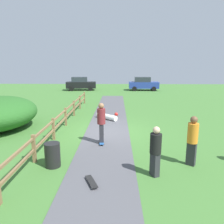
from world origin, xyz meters
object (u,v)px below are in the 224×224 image
at_px(skater_riding, 101,121).
at_px(bystander_orange, 192,138).
at_px(skateboard_loose, 91,182).
at_px(skater_fallen, 107,116).
at_px(parked_car_black, 81,84).
at_px(parked_car_blue, 143,84).
at_px(bystander_black, 155,149).
at_px(trash_bin, 53,155).

height_order(skater_riding, bystander_orange, skater_riding).
relative_size(skateboard_loose, bystander_orange, 0.44).
xyz_separation_m(skater_fallen, bystander_orange, (3.41, -6.79, 0.84)).
bearing_deg(skater_fallen, parked_car_black, 105.25).
relative_size(skater_fallen, parked_car_blue, 0.36).
bearing_deg(bystander_black, skateboard_loose, -163.83).
xyz_separation_m(bystander_orange, parked_car_black, (-8.02, 23.71, -0.08)).
distance_m(trash_bin, bystander_black, 3.69).
relative_size(trash_bin, parked_car_blue, 0.21).
relative_size(skater_fallen, bystander_orange, 0.82).
relative_size(trash_bin, skater_riding, 0.47).
height_order(bystander_black, bystander_orange, bystander_orange).
bearing_deg(bystander_orange, parked_car_black, 108.69).
distance_m(bystander_orange, parked_car_black, 25.03).
xyz_separation_m(bystander_black, bystander_orange, (1.47, 0.83, 0.10)).
bearing_deg(skater_fallen, skater_riding, -90.84).
height_order(skater_riding, parked_car_black, skater_riding).
relative_size(bystander_orange, parked_car_blue, 0.44).
distance_m(skater_fallen, bystander_black, 7.89).
xyz_separation_m(trash_bin, bystander_black, (3.61, -0.58, 0.49)).
bearing_deg(skater_riding, bystander_black, -56.12).
xyz_separation_m(skater_fallen, skateboard_loose, (-0.13, -8.21, -0.11)).
bearing_deg(skateboard_loose, trash_bin, 142.71).
bearing_deg(bystander_orange, skater_fallen, 116.65).
distance_m(skater_riding, bystander_black, 3.59).
xyz_separation_m(trash_bin, parked_car_blue, (6.06, 23.96, 0.51)).
height_order(trash_bin, bystander_black, bystander_black).
height_order(bystander_orange, parked_car_blue, parked_car_blue).
xyz_separation_m(trash_bin, bystander_orange, (5.08, 0.24, 0.59)).
height_order(skater_riding, skateboard_loose, skater_riding).
height_order(skateboard_loose, parked_car_blue, parked_car_blue).
distance_m(trash_bin, skater_fallen, 7.23).
height_order(skater_riding, skater_fallen, skater_riding).
height_order(skater_fallen, bystander_orange, bystander_orange).
distance_m(skater_riding, skateboard_loose, 3.72).
bearing_deg(parked_car_blue, trash_bin, -104.19).
bearing_deg(bystander_black, parked_car_blue, 84.31).
bearing_deg(parked_car_black, skater_riding, -78.09).
distance_m(skateboard_loose, parked_car_blue, 25.56).
bearing_deg(skater_fallen, trash_bin, -103.42).
xyz_separation_m(skater_riding, bystander_orange, (3.47, -2.15, -0.06)).
height_order(bystander_black, parked_car_black, parked_car_black).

